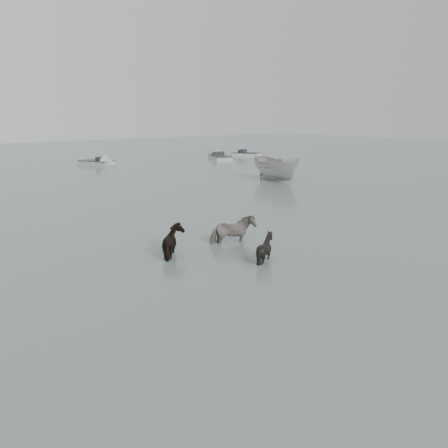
{
  "coord_description": "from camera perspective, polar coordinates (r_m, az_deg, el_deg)",
  "views": [
    {
      "loc": [
        -10.56,
        -11.42,
        4.77
      ],
      "look_at": [
        -0.38,
        1.75,
        1.0
      ],
      "focal_mm": 40.0,
      "sensor_mm": 36.0,
      "label": 1
    }
  ],
  "objects": [
    {
      "name": "pony_dark",
      "position": [
        16.89,
        -5.62,
        -1.38
      ],
      "size": [
        1.39,
        1.53,
        1.33
      ],
      "primitive_type": "imported",
      "rotation": [
        0.0,
        0.0,
        1.35
      ],
      "color": "black",
      "rests_on": "ground"
    },
    {
      "name": "boat_small",
      "position": [
        35.52,
        6.04,
        6.49
      ],
      "size": [
        2.55,
        5.05,
        1.86
      ],
      "primitive_type": "imported",
      "rotation": [
        0.0,
        0.0,
        -0.16
      ],
      "color": "#AFAEAA",
      "rests_on": "ground"
    },
    {
      "name": "skiff_port",
      "position": [
        50.86,
        -0.44,
        7.81
      ],
      "size": [
        3.69,
        5.78,
        0.75
      ],
      "primitive_type": null,
      "rotation": [
        0.0,
        0.0,
        1.16
      ],
      "color": "#AAADAA",
      "rests_on": "ground"
    },
    {
      "name": "ground",
      "position": [
        16.27,
        4.84,
        -4.33
      ],
      "size": [
        140.0,
        140.0,
        0.0
      ],
      "primitive_type": "plane",
      "color": "#52615E",
      "rests_on": "ground"
    },
    {
      "name": "pony_black",
      "position": [
        16.34,
        4.73,
        -2.09
      ],
      "size": [
        1.25,
        1.16,
        1.19
      ],
      "primitive_type": "imported",
      "rotation": [
        0.0,
        0.0,
        1.37
      ],
      "color": "black",
      "rests_on": "ground"
    },
    {
      "name": "skiff_star",
      "position": [
        54.7,
        2.63,
        8.14
      ],
      "size": [
        3.26,
        4.24,
        0.75
      ],
      "primitive_type": null,
      "rotation": [
        0.0,
        0.0,
        2.06
      ],
      "color": "beige",
      "rests_on": "ground"
    },
    {
      "name": "skiff_mid",
      "position": [
        47.26,
        -14.3,
        7.04
      ],
      "size": [
        3.22,
        4.77,
        0.75
      ],
      "primitive_type": null,
      "rotation": [
        0.0,
        0.0,
        -1.17
      ],
      "color": "#9B9D9B",
      "rests_on": "ground"
    },
    {
      "name": "pony_pinto",
      "position": [
        18.37,
        0.96,
        -0.03
      ],
      "size": [
        1.82,
        1.24,
        1.41
      ],
      "primitive_type": "imported",
      "rotation": [
        0.0,
        0.0,
        1.25
      ],
      "color": "black",
      "rests_on": "ground"
    }
  ]
}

